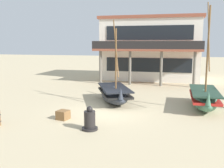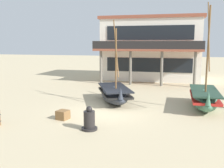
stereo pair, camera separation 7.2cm
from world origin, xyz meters
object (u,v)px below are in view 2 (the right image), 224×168
object	(u,v)px
cargo_crate	(63,115)
harbor_building_main	(152,48)
fishing_boat_centre_large	(204,98)
capstan_winch	(89,120)
fishing_boat_near_left	(114,94)

from	to	relation	value
cargo_crate	harbor_building_main	xyz separation A→B (m)	(2.70, 16.22, 2.99)
fishing_boat_centre_large	capstan_winch	world-z (taller)	fishing_boat_centre_large
fishing_boat_near_left	capstan_winch	xyz separation A→B (m)	(0.20, -5.41, -0.14)
fishing_boat_centre_large	harbor_building_main	distance (m)	13.16
fishing_boat_near_left	fishing_boat_centre_large	bearing A→B (deg)	-1.81
fishing_boat_near_left	cargo_crate	bearing A→B (deg)	-110.73
fishing_boat_centre_large	cargo_crate	world-z (taller)	fishing_boat_centre_large
fishing_boat_centre_large	cargo_crate	distance (m)	8.16
fishing_boat_centre_large	capstan_winch	bearing A→B (deg)	-135.01
fishing_boat_centre_large	capstan_winch	xyz separation A→B (m)	(-5.24, -5.23, -0.19)
fishing_boat_centre_large	harbor_building_main	bearing A→B (deg)	109.72
fishing_boat_near_left	harbor_building_main	xyz separation A→B (m)	(1.09, 11.97, 2.65)
fishing_boat_near_left	capstan_winch	distance (m)	5.41
fishing_boat_centre_large	cargo_crate	xyz separation A→B (m)	(-7.05, -4.08, -0.39)
cargo_crate	harbor_building_main	world-z (taller)	harbor_building_main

